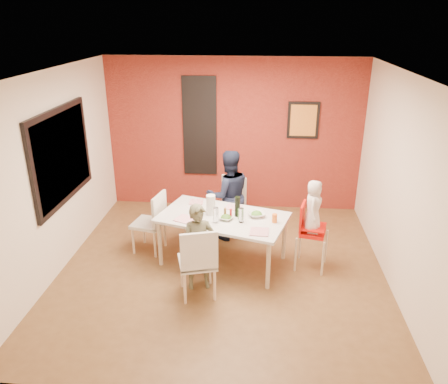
# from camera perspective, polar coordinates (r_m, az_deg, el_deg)

# --- Properties ---
(ground) EXTENTS (4.50, 4.50, 0.00)m
(ground) POSITION_cam_1_polar(r_m,az_deg,el_deg) (6.27, -0.24, -9.96)
(ground) COLOR brown
(ground) RESTS_ON ground
(ceiling) EXTENTS (4.50, 4.50, 0.02)m
(ceiling) POSITION_cam_1_polar(r_m,az_deg,el_deg) (5.35, -0.29, 15.34)
(ceiling) COLOR silver
(ceiling) RESTS_ON wall_back
(wall_back) EXTENTS (4.50, 0.02, 2.70)m
(wall_back) POSITION_cam_1_polar(r_m,az_deg,el_deg) (7.81, 1.27, 7.44)
(wall_back) COLOR #F2E1C8
(wall_back) RESTS_ON ground
(wall_front) EXTENTS (4.50, 0.02, 2.70)m
(wall_front) POSITION_cam_1_polar(r_m,az_deg,el_deg) (3.66, -3.57, -10.72)
(wall_front) COLOR #F2E1C8
(wall_front) RESTS_ON ground
(wall_left) EXTENTS (0.02, 4.50, 2.70)m
(wall_left) POSITION_cam_1_polar(r_m,az_deg,el_deg) (6.28, -21.18, 2.19)
(wall_left) COLOR #F2E1C8
(wall_left) RESTS_ON ground
(wall_right) EXTENTS (0.02, 4.50, 2.70)m
(wall_right) POSITION_cam_1_polar(r_m,az_deg,el_deg) (5.92, 21.99, 0.87)
(wall_right) COLOR #F2E1C8
(wall_right) RESTS_ON ground
(brick_accent_wall) EXTENTS (4.50, 0.02, 2.70)m
(brick_accent_wall) POSITION_cam_1_polar(r_m,az_deg,el_deg) (7.79, 1.26, 7.40)
(brick_accent_wall) COLOR maroon
(brick_accent_wall) RESTS_ON ground
(picture_window_frame) EXTENTS (0.05, 1.70, 1.30)m
(picture_window_frame) POSITION_cam_1_polar(r_m,az_deg,el_deg) (6.38, -20.44, 4.49)
(picture_window_frame) COLOR black
(picture_window_frame) RESTS_ON wall_left
(picture_window_pane) EXTENTS (0.02, 1.55, 1.15)m
(picture_window_pane) POSITION_cam_1_polar(r_m,az_deg,el_deg) (6.37, -20.31, 4.49)
(picture_window_pane) COLOR black
(picture_window_pane) RESTS_ON wall_left
(glassblock_strip) EXTENTS (0.55, 0.03, 1.70)m
(glassblock_strip) POSITION_cam_1_polar(r_m,az_deg,el_deg) (7.80, -3.19, 8.53)
(glassblock_strip) COLOR silver
(glassblock_strip) RESTS_ON wall_back
(glassblock_surround) EXTENTS (0.60, 0.03, 1.76)m
(glassblock_surround) POSITION_cam_1_polar(r_m,az_deg,el_deg) (7.80, -3.19, 8.52)
(glassblock_surround) COLOR black
(glassblock_surround) RESTS_ON wall_back
(art_print_frame) EXTENTS (0.54, 0.03, 0.64)m
(art_print_frame) POSITION_cam_1_polar(r_m,az_deg,el_deg) (7.72, 10.31, 9.20)
(art_print_frame) COLOR black
(art_print_frame) RESTS_ON wall_back
(art_print_canvas) EXTENTS (0.44, 0.01, 0.54)m
(art_print_canvas) POSITION_cam_1_polar(r_m,az_deg,el_deg) (7.70, 10.32, 9.18)
(art_print_canvas) COLOR gold
(art_print_canvas) RESTS_ON wall_back
(dining_table) EXTENTS (1.95, 1.43, 0.73)m
(dining_table) POSITION_cam_1_polar(r_m,az_deg,el_deg) (6.13, -0.16, -3.72)
(dining_table) COLOR silver
(dining_table) RESTS_ON ground
(chair_near) EXTENTS (0.56, 0.56, 0.98)m
(chair_near) POSITION_cam_1_polar(r_m,az_deg,el_deg) (5.42, -3.40, -8.84)
(chair_near) COLOR silver
(chair_near) RESTS_ON ground
(chair_far) EXTENTS (0.54, 0.54, 0.92)m
(chair_far) POSITION_cam_1_polar(r_m,az_deg,el_deg) (7.10, 0.96, -1.28)
(chair_far) COLOR silver
(chair_far) RESTS_ON ground
(chair_left) EXTENTS (0.51, 0.51, 0.93)m
(chair_left) POSITION_cam_1_polar(r_m,az_deg,el_deg) (6.56, -9.25, -3.56)
(chair_left) COLOR beige
(chair_left) RESTS_ON ground
(high_chair) EXTENTS (0.48, 0.48, 0.95)m
(high_chair) POSITION_cam_1_polar(r_m,az_deg,el_deg) (6.17, 11.11, -4.87)
(high_chair) COLOR red
(high_chair) RESTS_ON ground
(child_near) EXTENTS (0.49, 0.38, 1.17)m
(child_near) POSITION_cam_1_polar(r_m,az_deg,el_deg) (5.62, -3.30, -7.23)
(child_near) COLOR brown
(child_near) RESTS_ON ground
(child_far) EXTENTS (0.85, 0.75, 1.45)m
(child_far) POSITION_cam_1_polar(r_m,az_deg,el_deg) (6.80, 0.59, -0.41)
(child_far) COLOR black
(child_far) RESTS_ON ground
(toddler) EXTENTS (0.30, 0.40, 0.74)m
(toddler) POSITION_cam_1_polar(r_m,az_deg,el_deg) (6.01, 11.59, -1.86)
(toddler) COLOR silver
(toddler) RESTS_ON high_chair
(plate_near_left) EXTENTS (0.32, 0.32, 0.01)m
(plate_near_left) POSITION_cam_1_polar(r_m,az_deg,el_deg) (6.02, -5.13, -3.53)
(plate_near_left) COLOR white
(plate_near_left) RESTS_ON dining_table
(plate_far_mid) EXTENTS (0.26, 0.26, 0.01)m
(plate_far_mid) POSITION_cam_1_polar(r_m,az_deg,el_deg) (6.36, 1.22, -1.99)
(plate_far_mid) COLOR white
(plate_far_mid) RESTS_ON dining_table
(plate_near_right) EXTENTS (0.26, 0.26, 0.01)m
(plate_near_right) POSITION_cam_1_polar(r_m,az_deg,el_deg) (5.68, 4.63, -5.20)
(plate_near_right) COLOR silver
(plate_near_right) RESTS_ON dining_table
(plate_far_left) EXTENTS (0.22, 0.22, 0.01)m
(plate_far_left) POSITION_cam_1_polar(r_m,az_deg,el_deg) (6.55, -3.65, -1.31)
(plate_far_left) COLOR white
(plate_far_left) RESTS_ON dining_table
(salad_bowl_a) EXTENTS (0.24, 0.24, 0.05)m
(salad_bowl_a) POSITION_cam_1_polar(r_m,az_deg,el_deg) (5.99, 0.28, -3.39)
(salad_bowl_a) COLOR white
(salad_bowl_a) RESTS_ON dining_table
(salad_bowl_b) EXTENTS (0.28, 0.28, 0.06)m
(salad_bowl_b) POSITION_cam_1_polar(r_m,az_deg,el_deg) (6.11, 4.28, -2.91)
(salad_bowl_b) COLOR white
(salad_bowl_b) RESTS_ON dining_table
(wine_bottle) EXTENTS (0.08, 0.08, 0.29)m
(wine_bottle) POSITION_cam_1_polar(r_m,az_deg,el_deg) (6.05, 1.76, -1.91)
(wine_bottle) COLOR black
(wine_bottle) RESTS_ON dining_table
(wine_glass_a) EXTENTS (0.08, 0.08, 0.21)m
(wine_glass_a) POSITION_cam_1_polar(r_m,az_deg,el_deg) (5.88, -1.08, -3.03)
(wine_glass_a) COLOR white
(wine_glass_a) RESTS_ON dining_table
(wine_glass_b) EXTENTS (0.07, 0.07, 0.20)m
(wine_glass_b) POSITION_cam_1_polar(r_m,az_deg,el_deg) (5.89, 2.27, -3.04)
(wine_glass_b) COLOR white
(wine_glass_b) RESTS_ON dining_table
(paper_towel_roll) EXTENTS (0.13, 0.13, 0.29)m
(paper_towel_roll) POSITION_cam_1_polar(r_m,az_deg,el_deg) (6.09, -1.74, -1.71)
(paper_towel_roll) COLOR white
(paper_towel_roll) RESTS_ON dining_table
(condiment_red) EXTENTS (0.03, 0.03, 0.13)m
(condiment_red) POSITION_cam_1_polar(r_m,az_deg,el_deg) (6.03, 0.89, -2.81)
(condiment_red) COLOR red
(condiment_red) RESTS_ON dining_table
(condiment_green) EXTENTS (0.04, 0.04, 0.15)m
(condiment_green) POSITION_cam_1_polar(r_m,az_deg,el_deg) (5.99, 1.99, -2.88)
(condiment_green) COLOR #327A28
(condiment_green) RESTS_ON dining_table
(condiment_brown) EXTENTS (0.03, 0.03, 0.13)m
(condiment_brown) POSITION_cam_1_polar(r_m,az_deg,el_deg) (6.05, 0.14, -2.69)
(condiment_brown) COLOR brown
(condiment_brown) RESTS_ON dining_table
(sippy_cup) EXTENTS (0.07, 0.07, 0.12)m
(sippy_cup) POSITION_cam_1_polar(r_m,az_deg,el_deg) (5.94, 6.62, -3.42)
(sippy_cup) COLOR orange
(sippy_cup) RESTS_ON dining_table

